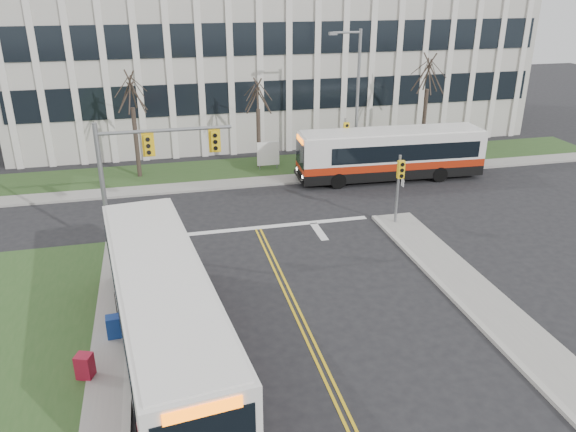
% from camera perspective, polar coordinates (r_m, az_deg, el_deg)
% --- Properties ---
extents(ground, '(120.00, 120.00, 0.00)m').
position_cam_1_polar(ground, '(22.28, 0.82, -9.58)').
color(ground, black).
rests_on(ground, ground).
extents(sidewalk_west, '(1.20, 26.00, 0.14)m').
position_cam_1_polar(sidewalk_west, '(17.90, -18.47, -20.10)').
color(sidewalk_west, '#9E9B93').
rests_on(sidewalk_west, ground).
extents(sidewalk_east, '(2.00, 26.00, 0.14)m').
position_cam_1_polar(sidewalk_east, '(21.54, 24.71, -13.00)').
color(sidewalk_east, '#9E9B93').
rests_on(sidewalk_east, ground).
extents(sidewalk_cross, '(44.00, 1.60, 0.14)m').
position_cam_1_polar(sidewalk_cross, '(36.77, 2.55, 3.94)').
color(sidewalk_cross, '#9E9B93').
rests_on(sidewalk_cross, ground).
extents(building_lawn, '(44.00, 5.00, 0.12)m').
position_cam_1_polar(building_lawn, '(39.33, 1.43, 5.20)').
color(building_lawn, '#2A491F').
rests_on(building_lawn, ground).
extents(office_building, '(40.00, 16.00, 12.00)m').
position_cam_1_polar(office_building, '(49.55, -2.19, 15.88)').
color(office_building, '#B4B0A6').
rests_on(office_building, ground).
extents(mast_arm_signal, '(6.11, 0.38, 6.20)m').
position_cam_1_polar(mast_arm_signal, '(26.54, -14.95, 5.21)').
color(mast_arm_signal, slate).
rests_on(mast_arm_signal, ground).
extents(signal_pole_near, '(0.34, 0.39, 3.80)m').
position_cam_1_polar(signal_pole_near, '(29.35, 11.23, 3.60)').
color(signal_pole_near, slate).
rests_on(signal_pole_near, ground).
extents(signal_pole_far, '(0.34, 0.39, 3.80)m').
position_cam_1_polar(signal_pole_far, '(36.89, 5.85, 7.85)').
color(signal_pole_far, slate).
rests_on(signal_pole_far, ground).
extents(streetlight, '(2.15, 0.25, 9.20)m').
position_cam_1_polar(streetlight, '(37.32, 6.84, 12.22)').
color(streetlight, slate).
rests_on(streetlight, ground).
extents(directory_sign, '(1.50, 0.12, 2.00)m').
position_cam_1_polar(directory_sign, '(38.00, -2.03, 6.31)').
color(directory_sign, slate).
rests_on(directory_sign, ground).
extents(tree_left, '(1.80, 1.80, 7.70)m').
position_cam_1_polar(tree_left, '(36.81, -15.65, 11.92)').
color(tree_left, '#42352B').
rests_on(tree_left, ground).
extents(tree_mid, '(1.80, 1.80, 6.82)m').
position_cam_1_polar(tree_mid, '(37.70, -3.09, 11.97)').
color(tree_mid, '#42352B').
rests_on(tree_mid, ground).
extents(tree_right, '(1.80, 1.80, 8.25)m').
position_cam_1_polar(tree_right, '(41.21, 14.07, 13.72)').
color(tree_right, '#42352B').
rests_on(tree_right, ground).
extents(bus_main, '(4.26, 13.03, 3.41)m').
position_cam_1_polar(bus_main, '(19.23, -12.49, -9.92)').
color(bus_main, silver).
rests_on(bus_main, ground).
extents(bus_cross, '(11.97, 3.10, 3.17)m').
position_cam_1_polar(bus_cross, '(36.82, 10.35, 6.08)').
color(bus_cross, silver).
rests_on(bus_cross, ground).
extents(newspaper_box_blue, '(0.53, 0.48, 0.95)m').
position_cam_1_polar(newspaper_box_blue, '(21.34, -17.27, -10.83)').
color(newspaper_box_blue, navy).
rests_on(newspaper_box_blue, ground).
extents(newspaper_box_red, '(0.63, 0.60, 0.95)m').
position_cam_1_polar(newspaper_box_red, '(19.73, -19.92, -14.27)').
color(newspaper_box_red, maroon).
rests_on(newspaper_box_red, ground).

